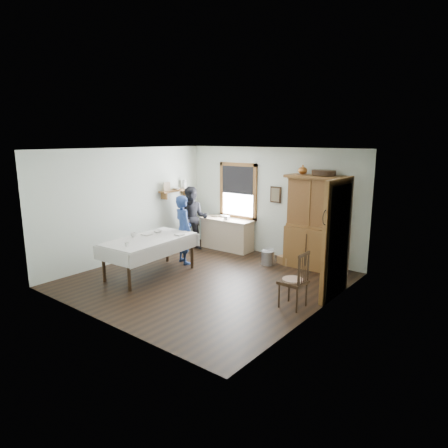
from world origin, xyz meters
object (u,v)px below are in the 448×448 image
(wicker_basket, at_px, (285,260))
(china_hutch, at_px, (312,222))
(spindle_chair, at_px, (293,279))
(figure_dark, at_px, (193,221))
(work_counter, at_px, (227,234))
(woman_blue, at_px, (183,232))
(dining_table, at_px, (150,257))
(pail, at_px, (268,258))

(wicker_basket, bearing_deg, china_hutch, 14.42)
(spindle_chair, height_order, wicker_basket, spindle_chair)
(china_hutch, distance_m, figure_dark, 3.24)
(wicker_basket, height_order, figure_dark, figure_dark)
(work_counter, bearing_deg, woman_blue, -94.08)
(dining_table, relative_size, spindle_chair, 2.00)
(china_hutch, bearing_deg, woman_blue, -150.57)
(dining_table, xyz_separation_m, woman_blue, (-0.01, 1.06, 0.34))
(pail, height_order, figure_dark, figure_dark)
(work_counter, distance_m, spindle_chair, 3.92)
(china_hutch, height_order, woman_blue, china_hutch)
(china_hutch, distance_m, woman_blue, 2.98)
(work_counter, relative_size, china_hutch, 0.68)
(dining_table, bearing_deg, wicker_basket, 52.18)
(china_hutch, bearing_deg, wicker_basket, -168.03)
(figure_dark, bearing_deg, work_counter, 3.04)
(work_counter, bearing_deg, figure_dark, -144.60)
(woman_blue, relative_size, figure_dark, 0.97)
(dining_table, relative_size, woman_blue, 1.36)
(work_counter, height_order, dining_table, work_counter)
(work_counter, distance_m, figure_dark, 0.98)
(wicker_basket, height_order, woman_blue, woman_blue)
(spindle_chair, relative_size, wicker_basket, 3.25)
(china_hutch, xyz_separation_m, figure_dark, (-3.19, -0.53, -0.28))
(china_hutch, bearing_deg, pail, -156.37)
(dining_table, bearing_deg, china_hutch, 46.37)
(work_counter, relative_size, woman_blue, 0.96)
(dining_table, distance_m, woman_blue, 1.12)
(pail, relative_size, woman_blue, 0.22)
(china_hutch, height_order, dining_table, china_hutch)
(dining_table, xyz_separation_m, wicker_basket, (1.92, 2.48, -0.32))
(wicker_basket, bearing_deg, figure_dark, -171.76)
(pail, bearing_deg, spindle_chair, -47.46)
(woman_blue, bearing_deg, dining_table, 112.76)
(figure_dark, bearing_deg, spindle_chair, -57.40)
(pail, bearing_deg, woman_blue, -145.24)
(china_hutch, xyz_separation_m, dining_table, (-2.51, -2.63, -0.65))
(china_hutch, relative_size, figure_dark, 1.37)
(work_counter, relative_size, spindle_chair, 1.41)
(pail, xyz_separation_m, wicker_basket, (0.30, 0.28, -0.07))
(woman_blue, bearing_deg, figure_dark, -35.44)
(work_counter, bearing_deg, pail, -18.09)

